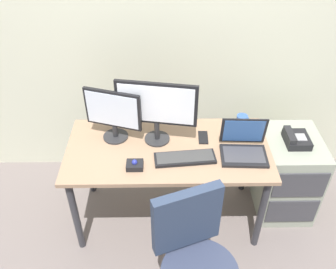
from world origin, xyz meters
TOP-DOWN VIEW (x-y plane):
  - ground_plane at (0.00, 0.00)m, footprint 8.00×8.00m
  - back_wall at (0.00, 0.69)m, footprint 6.00×0.10m
  - desk at (0.00, 0.00)m, footprint 1.42×0.69m
  - file_cabinet at (0.94, 0.11)m, footprint 0.42×0.53m
  - desk_phone at (0.93, 0.09)m, footprint 0.17×0.20m
  - monitor_main at (-0.08, 0.09)m, footprint 0.55×0.18m
  - monitor_side at (-0.38, 0.13)m, footprint 0.39×0.18m
  - keyboard at (0.11, -0.12)m, footprint 0.42×0.17m
  - laptop at (0.51, -0.06)m, footprint 0.32×0.27m
  - trackball_mouse at (-0.22, -0.19)m, footprint 0.11×0.09m
  - coffee_mug at (0.56, 0.24)m, footprint 0.09×0.08m
  - cell_phone at (0.26, 0.11)m, footprint 0.07×0.14m

SIDE VIEW (x-z plane):
  - ground_plane at x=0.00m, z-range 0.00..0.00m
  - file_cabinet at x=0.94m, z-range 0.00..0.68m
  - desk at x=0.00m, z-range 0.28..0.99m
  - desk_phone at x=0.93m, z-range 0.66..0.76m
  - cell_phone at x=0.26m, z-range 0.72..0.73m
  - keyboard at x=0.11m, z-range 0.72..0.74m
  - trackball_mouse at x=-0.22m, z-range 0.71..0.77m
  - coffee_mug at x=0.56m, z-range 0.72..0.81m
  - laptop at x=0.51m, z-range 0.65..0.89m
  - monitor_side at x=-0.38m, z-range 0.74..1.12m
  - monitor_main at x=-0.08m, z-range 0.76..1.23m
  - back_wall at x=0.00m, z-range 0.00..2.80m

